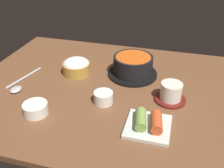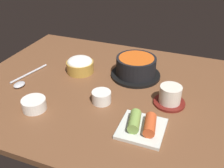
% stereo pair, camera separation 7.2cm
% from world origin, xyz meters
% --- Properties ---
extents(dining_table, '(1.00, 0.76, 0.02)m').
position_xyz_m(dining_table, '(0.00, 0.00, 0.01)').
color(dining_table, brown).
rests_on(dining_table, ground).
extents(stone_pot, '(0.19, 0.19, 0.08)m').
position_xyz_m(stone_pot, '(0.07, 0.11, 0.06)').
color(stone_pot, black).
rests_on(stone_pot, dining_table).
extents(rice_bowl, '(0.11, 0.11, 0.06)m').
position_xyz_m(rice_bowl, '(-0.15, 0.07, 0.05)').
color(rice_bowl, '#B78C38').
rests_on(rice_bowl, dining_table).
extents(tea_cup_with_saucer, '(0.10, 0.10, 0.06)m').
position_xyz_m(tea_cup_with_saucer, '(0.22, -0.02, 0.05)').
color(tea_cup_with_saucer, maroon).
rests_on(tea_cup_with_saucer, dining_table).
extents(banchan_cup_center, '(0.06, 0.06, 0.04)m').
position_xyz_m(banchan_cup_center, '(0.01, -0.09, 0.04)').
color(banchan_cup_center, white).
rests_on(banchan_cup_center, dining_table).
extents(kimchi_plate, '(0.13, 0.13, 0.04)m').
position_xyz_m(kimchi_plate, '(0.17, -0.18, 0.04)').
color(kimchi_plate, silver).
rests_on(kimchi_plate, dining_table).
extents(side_bowl_near, '(0.08, 0.08, 0.04)m').
position_xyz_m(side_bowl_near, '(-0.17, -0.20, 0.04)').
color(side_bowl_near, white).
rests_on(side_bowl_near, dining_table).
extents(spoon, '(0.06, 0.19, 0.01)m').
position_xyz_m(spoon, '(-0.31, -0.08, 0.03)').
color(spoon, '#B7B7BC').
rests_on(spoon, dining_table).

